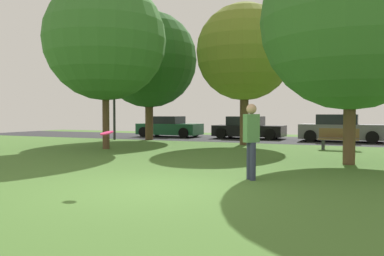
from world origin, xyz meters
The scene contains 13 objects.
ground_plane centered at (0.00, 0.00, 0.00)m, with size 44.00×44.00×0.00m, color #47702D.
road_strip centered at (0.00, 16.00, 0.00)m, with size 44.00×6.40×0.01m, color #28282B.
maple_tree_far centered at (3.63, 5.80, 4.28)m, with size 5.32×5.32×6.95m.
maple_tree_near centered at (-7.42, 12.99, 4.60)m, with size 5.50×5.50×7.36m.
birch_tree_lone centered at (-6.14, 7.12, 4.66)m, with size 5.17×5.17×7.25m.
oak_tree_left centered at (-1.37, 11.70, 4.47)m, with size 4.66×4.66×6.82m.
person_thrower centered at (1.70, 1.91, 0.97)m, with size 0.38×0.38×1.75m.
frisbee_disc centered at (-0.70, -0.31, 1.13)m, with size 0.37×0.37×0.09m.
parked_car_green centered at (-7.76, 16.16, 0.62)m, with size 4.10×2.02×1.33m.
parked_car_black centered at (-2.50, 16.39, 0.61)m, with size 4.18×2.07×1.34m.
parked_car_grey centered at (2.78, 15.85, 0.67)m, with size 4.30×2.11×1.47m.
park_bench centered at (3.02, 10.65, 0.46)m, with size 1.60×0.45×0.90m.
street_lamp_post centered at (-9.27, 12.20, 2.25)m, with size 0.14×0.14×4.50m, color #2D2D33.
Camera 1 is at (4.16, -6.98, 1.53)m, focal length 37.30 mm.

